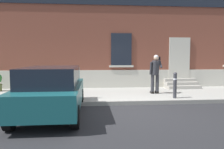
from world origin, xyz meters
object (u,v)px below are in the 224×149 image
at_px(bollard_near_person, 175,84).
at_px(hatchback_car_teal, 52,90).
at_px(person_on_phone, 155,72).
at_px(planter_cream, 40,81).

bearing_deg(bollard_near_person, hatchback_car_teal, -160.28).
relative_size(bollard_near_person, person_on_phone, 0.60).
bearing_deg(person_on_phone, bollard_near_person, -61.75).
height_order(hatchback_car_teal, person_on_phone, person_on_phone).
distance_m(hatchback_car_teal, bollard_near_person, 4.82).
relative_size(hatchback_car_teal, person_on_phone, 2.33).
xyz_separation_m(bollard_near_person, planter_cream, (-5.87, 2.64, -0.11)).
height_order(bollard_near_person, person_on_phone, person_on_phone).
height_order(person_on_phone, planter_cream, person_on_phone).
xyz_separation_m(bollard_near_person, person_on_phone, (-0.48, 1.11, 0.43)).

